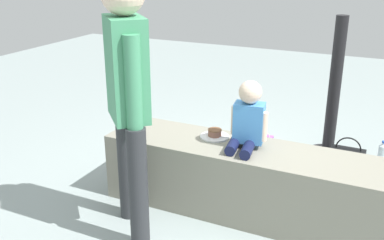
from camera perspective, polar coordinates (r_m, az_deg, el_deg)
name	(u,v)px	position (r m, az deg, el deg)	size (l,w,h in m)	color
ground_plane	(252,213)	(3.45, 7.54, -11.54)	(12.00, 12.00, 0.00)	#919F9E
concrete_ledge	(253,182)	(3.32, 7.74, -7.76)	(2.21, 0.51, 0.52)	gray
child_seated	(248,119)	(3.16, 7.06, 0.13)	(0.28, 0.33, 0.48)	#151A40
adult_standing	(127,86)	(2.83, -8.16, 4.31)	(0.40, 0.40, 1.73)	#2B2D30
cake_plate	(215,135)	(3.38, 2.90, -1.86)	(0.22, 0.22, 0.07)	white
gift_bag	(259,148)	(4.19, 8.41, -3.55)	(0.24, 0.11, 0.30)	#B259BF
railing_post	(333,104)	(4.33, 17.35, 1.92)	(0.36, 0.36, 1.31)	black
water_bottle_near_gift	(382,153)	(4.47, 22.88, -3.89)	(0.07, 0.07, 0.22)	silver
water_bottle_far_side	(265,176)	(3.78, 9.25, -7.06)	(0.07, 0.07, 0.20)	silver
cake_box_white	(249,133)	(4.70, 7.20, -1.62)	(0.27, 0.32, 0.14)	white
handbag_black_leather	(347,162)	(4.10, 18.94, -4.99)	(0.29, 0.11, 0.36)	black
handbag_brown_canvas	(228,166)	(3.83, 4.60, -5.87)	(0.30, 0.15, 0.35)	brown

